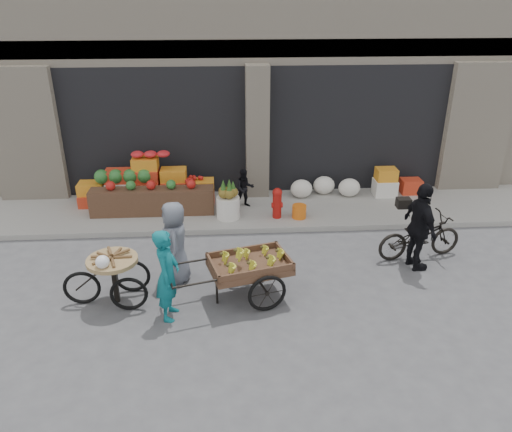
{
  "coord_description": "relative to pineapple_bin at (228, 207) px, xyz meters",
  "views": [
    {
      "loc": [
        -0.78,
        -6.67,
        4.91
      ],
      "look_at": [
        -0.25,
        1.53,
        1.1
      ],
      "focal_mm": 35.0,
      "sensor_mm": 36.0,
      "label": 1
    }
  ],
  "objects": [
    {
      "name": "cyclist",
      "position": [
        3.52,
        -2.22,
        0.48
      ],
      "size": [
        0.58,
        1.06,
        1.71
      ],
      "primitive_type": "imported",
      "rotation": [
        0.0,
        0.0,
        1.74
      ],
      "color": "black",
      "rests_on": "ground"
    },
    {
      "name": "building",
      "position": [
        0.75,
        4.43,
        3.0
      ],
      "size": [
        14.0,
        6.45,
        7.0
      ],
      "color": "beige",
      "rests_on": "ground"
    },
    {
      "name": "vendor_woman",
      "position": [
        -0.99,
        -3.48,
        0.41
      ],
      "size": [
        0.44,
        0.61,
        1.55
      ],
      "primitive_type": "imported",
      "rotation": [
        0.0,
        0.0,
        1.45
      ],
      "color": "#0E626B",
      "rests_on": "ground"
    },
    {
      "name": "bicycle",
      "position": [
        3.72,
        -1.82,
        0.08
      ],
      "size": [
        1.79,
        0.87,
        0.9
      ],
      "primitive_type": "imported",
      "rotation": [
        0.0,
        0.0,
        1.74
      ],
      "color": "black",
      "rests_on": "ground"
    },
    {
      "name": "fruit_display",
      "position": [
        -1.73,
        0.78,
        0.3
      ],
      "size": [
        3.1,
        1.12,
        1.24
      ],
      "color": "red",
      "rests_on": "sidewalk"
    },
    {
      "name": "right_bay_goods",
      "position": [
        3.36,
        1.1,
        0.04
      ],
      "size": [
        3.35,
        0.6,
        0.7
      ],
      "color": "silver",
      "rests_on": "sidewalk"
    },
    {
      "name": "vendor_grey",
      "position": [
        -0.96,
        -2.36,
        0.39
      ],
      "size": [
        0.58,
        0.8,
        1.53
      ],
      "primitive_type": "imported",
      "rotation": [
        0.0,
        0.0,
        -1.44
      ],
      "color": "slate",
      "rests_on": "ground"
    },
    {
      "name": "banana_cart",
      "position": [
        0.28,
        -3.03,
        0.31
      ],
      "size": [
        2.39,
        1.44,
        0.94
      ],
      "rotation": [
        0.0,
        0.0,
        0.27
      ],
      "color": "brown",
      "rests_on": "ground"
    },
    {
      "name": "tricycle_cart",
      "position": [
        -1.95,
        -3.01,
        0.2
      ],
      "size": [
        1.44,
        0.89,
        0.95
      ],
      "rotation": [
        0.0,
        0.0,
        0.06
      ],
      "color": "#9E7F51",
      "rests_on": "ground"
    },
    {
      "name": "seated_person",
      "position": [
        0.4,
        0.6,
        0.21
      ],
      "size": [
        0.51,
        0.43,
        0.93
      ],
      "primitive_type": "imported",
      "rotation": [
        0.0,
        0.0,
        0.17
      ],
      "color": "black",
      "rests_on": "sidewalk"
    },
    {
      "name": "orange_bucket",
      "position": [
        1.6,
        -0.1,
        -0.1
      ],
      "size": [
        0.32,
        0.32,
        0.3
      ],
      "primitive_type": "cylinder",
      "color": "orange",
      "rests_on": "sidewalk"
    },
    {
      "name": "ground",
      "position": [
        0.75,
        -3.6,
        -0.37
      ],
      "size": [
        80.0,
        80.0,
        0.0
      ],
      "primitive_type": "plane",
      "color": "#424244",
      "rests_on": "ground"
    },
    {
      "name": "pineapple_bin",
      "position": [
        0.0,
        0.0,
        0.0
      ],
      "size": [
        0.52,
        0.52,
        0.5
      ],
      "primitive_type": "cylinder",
      "color": "silver",
      "rests_on": "sidewalk"
    },
    {
      "name": "fire_hydrant",
      "position": [
        1.1,
        -0.05,
        0.13
      ],
      "size": [
        0.22,
        0.22,
        0.71
      ],
      "color": "#A5140F",
      "rests_on": "sidewalk"
    },
    {
      "name": "sidewalk",
      "position": [
        0.75,
        0.5,
        -0.31
      ],
      "size": [
        18.0,
        2.2,
        0.12
      ],
      "primitive_type": "cube",
      "color": "gray",
      "rests_on": "ground"
    }
  ]
}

